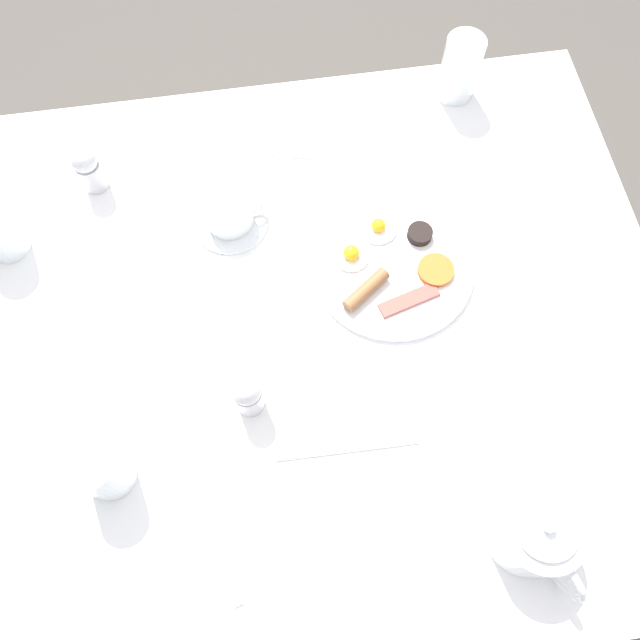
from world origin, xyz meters
TOP-DOWN VIEW (x-y plane):
  - ground_plane at (0.00, 0.00)m, footprint 8.00×8.00m
  - table at (0.00, 0.00)m, footprint 1.09×1.22m
  - breakfast_plate at (0.09, -0.14)m, footprint 0.29×0.29m
  - teapot_near at (-0.38, -0.25)m, footprint 0.20×0.12m
  - teacup_with_saucer_left at (0.23, 0.13)m, footprint 0.14×0.14m
  - water_glass_tall at (0.46, -0.35)m, footprint 0.07×0.07m
  - water_glass_short at (-0.20, 0.36)m, footprint 0.07×0.07m
  - pepper_grinder at (0.35, 0.37)m, footprint 0.05×0.05m
  - salt_grinder at (-0.12, 0.13)m, footprint 0.05×0.05m
  - napkin_folded at (0.38, -0.03)m, footprint 0.11×0.14m
  - fork_by_plate at (-0.33, 0.21)m, footprint 0.18×0.06m
  - knife_by_plate at (-0.22, -0.01)m, footprint 0.02×0.23m

SIDE VIEW (x-z plane):
  - ground_plane at x=0.00m, z-range 0.00..0.00m
  - table at x=0.00m, z-range 0.29..1.00m
  - fork_by_plate at x=-0.33m, z-range 0.70..0.70m
  - knife_by_plate at x=-0.22m, z-range 0.70..0.70m
  - napkin_folded at x=0.38m, z-range 0.70..0.71m
  - breakfast_plate at x=0.09m, z-range 0.69..0.73m
  - teacup_with_saucer_left at x=0.23m, z-range 0.70..0.76m
  - pepper_grinder at x=0.35m, z-range 0.70..0.80m
  - salt_grinder at x=-0.12m, z-range 0.70..0.80m
  - teapot_near at x=-0.38m, z-range 0.69..0.82m
  - water_glass_short at x=-0.20m, z-range 0.70..0.82m
  - water_glass_tall at x=0.46m, z-range 0.70..0.83m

